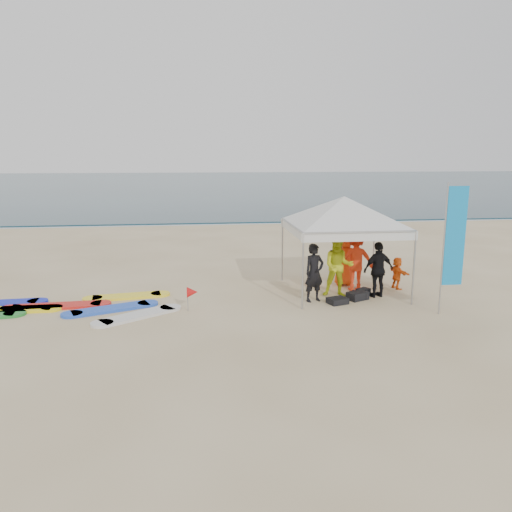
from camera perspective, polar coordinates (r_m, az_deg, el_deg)
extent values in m
plane|color=beige|center=(11.54, -3.16, -8.54)|extent=(120.00, 120.00, 0.00)
cube|color=#0C2633|center=(70.93, -6.64, 8.27)|extent=(160.00, 84.00, 0.08)
cube|color=silver|center=(29.29, -5.69, 3.70)|extent=(160.00, 1.20, 0.01)
imported|color=black|center=(13.66, 6.67, -1.92)|extent=(0.68, 0.56, 1.60)
imported|color=#CBD71E|center=(14.21, 9.39, -1.16)|extent=(0.98, 0.83, 1.75)
imported|color=#F93616|center=(14.97, 11.29, -0.46)|extent=(1.17, 0.68, 1.81)
imported|color=black|center=(14.40, 13.81, -1.52)|extent=(0.99, 0.58, 1.58)
imported|color=#F34D15|center=(15.49, 10.08, -0.39)|extent=(0.84, 0.59, 1.61)
imported|color=orange|center=(15.50, 15.83, -1.88)|extent=(0.46, 0.93, 0.96)
cylinder|color=#A5A5A8|center=(15.76, 3.02, 0.69)|extent=(0.05, 0.05, 2.00)
cylinder|color=#A5A5A8|center=(16.55, 13.30, 0.91)|extent=(0.05, 0.05, 2.00)
cylinder|color=#A5A5A8|center=(12.88, 5.37, -1.80)|extent=(0.05, 0.05, 2.00)
cylinder|color=#A5A5A8|center=(13.84, 17.59, -1.37)|extent=(0.05, 0.05, 2.00)
cube|color=silver|center=(13.12, 11.85, 2.16)|extent=(3.10, 0.02, 0.24)
cube|color=silver|center=(15.95, 8.38, 3.91)|extent=(3.10, 0.02, 0.24)
cube|color=silver|center=(14.16, 4.13, 3.05)|extent=(0.02, 3.10, 0.24)
cube|color=silver|center=(15.03, 15.43, 3.16)|extent=(0.02, 3.10, 0.24)
pyramid|color=silver|center=(14.42, 10.07, 6.74)|extent=(4.24, 4.24, 0.80)
cylinder|color=#A5A5A8|center=(13.13, 20.63, 0.67)|extent=(0.04, 0.04, 3.31)
cube|color=#0D86D3|center=(13.20, 21.80, 2.11)|extent=(0.52, 0.03, 2.46)
cylinder|color=#A5A5A8|center=(12.96, -7.80, -4.98)|extent=(0.02, 0.02, 0.60)
cone|color=red|center=(12.90, -7.29, -4.12)|extent=(0.28, 0.28, 0.28)
cube|color=black|center=(14.16, 11.53, -4.47)|extent=(0.66, 0.57, 0.22)
cube|color=black|center=(14.32, 11.71, -4.39)|extent=(0.55, 0.48, 0.18)
cube|color=black|center=(13.70, 9.29, -5.07)|extent=(0.60, 0.54, 0.16)
cube|color=black|center=(14.62, 12.17, -4.04)|extent=(0.44, 0.42, 0.20)
cube|color=blue|center=(13.51, -16.23, -5.82)|extent=(2.01, 1.22, 0.07)
cube|color=red|center=(14.22, -21.84, -5.33)|extent=(2.28, 0.67, 0.07)
cube|color=silver|center=(12.81, -13.35, -6.63)|extent=(1.86, 1.50, 0.07)
cube|color=yellow|center=(14.55, -14.53, -4.49)|extent=(1.91, 0.79, 0.07)
cube|color=yellow|center=(14.32, -25.78, -5.55)|extent=(1.81, 0.55, 0.07)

